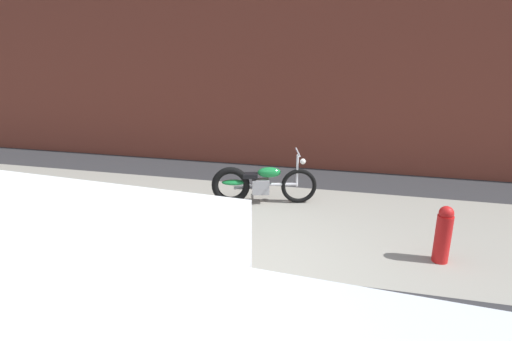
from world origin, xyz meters
TOP-DOWN VIEW (x-y plane):
  - ground_plane at (0.00, 0.00)m, footprint 80.00×80.00m
  - sidewalk_slab at (0.00, 1.75)m, footprint 36.00×3.50m
  - brick_building_wall at (0.00, 5.20)m, footprint 36.00×0.50m
  - motorcycle_green at (-0.26, 2.45)m, footprint 1.96×0.77m
  - fire_hydrant at (2.78, 0.91)m, footprint 0.22×0.22m

SIDE VIEW (x-z plane):
  - ground_plane at x=0.00m, z-range 0.00..0.00m
  - sidewalk_slab at x=0.00m, z-range 0.00..0.01m
  - motorcycle_green at x=-0.26m, z-range -0.12..0.91m
  - fire_hydrant at x=2.78m, z-range 0.00..0.84m
  - brick_building_wall at x=0.00m, z-range 0.00..4.64m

